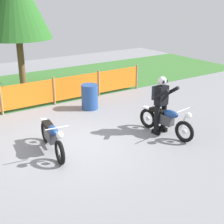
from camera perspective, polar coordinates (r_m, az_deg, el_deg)
The scene contains 7 objects.
ground at distance 8.78m, azimuth -6.77°, elevation -5.77°, with size 24.00×24.00×0.02m, color gray.
grass_verge at distance 14.16m, azimuth -18.31°, elevation 3.61°, with size 24.00×5.49×0.01m, color #386B2D.
barrier_fence at distance 11.49m, azimuth -14.68°, elevation 3.01°, with size 9.63×0.08×1.05m.
motorcycle_lead at distance 9.24m, azimuth 9.59°, elevation -1.45°, with size 0.57×1.94×0.92m.
motorcycle_trailing at distance 8.23m, azimuth -10.70°, elevation -4.36°, with size 0.61×1.93×0.92m.
rider_lead at distance 9.19m, azimuth 8.74°, elevation 1.83°, with size 0.60×0.72×1.69m.
oil_drum at distance 11.25m, azimuth -4.02°, elevation 2.73°, with size 0.58×0.58×0.88m, color navy.
Camera 1 is at (-3.52, -7.07, 3.83)m, focal length 51.12 mm.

